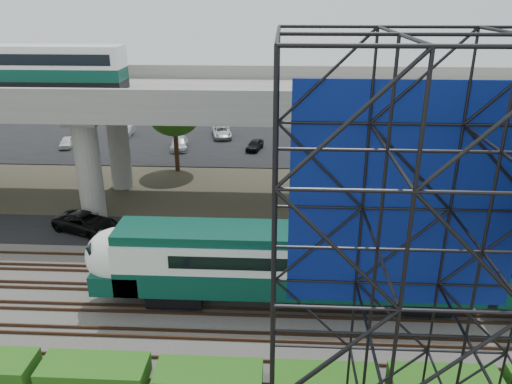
{
  "coord_description": "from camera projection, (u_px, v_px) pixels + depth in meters",
  "views": [
    {
      "loc": [
        3.89,
        -21.05,
        15.94
      ],
      "look_at": [
        2.5,
        6.0,
        5.12
      ],
      "focal_mm": 35.0,
      "sensor_mm": 36.0,
      "label": 1
    }
  ],
  "objects": [
    {
      "name": "ground",
      "position": [
        202.0,
        327.0,
        25.62
      ],
      "size": [
        140.0,
        140.0,
        0.0
      ],
      "primitive_type": "plane",
      "color": "#474233",
      "rests_on": "ground"
    },
    {
      "name": "ballast_bed",
      "position": [
        207.0,
        303.0,
        27.44
      ],
      "size": [
        90.0,
        12.0,
        0.2
      ],
      "primitive_type": "cube",
      "color": "slate",
      "rests_on": "ground"
    },
    {
      "name": "service_road",
      "position": [
        224.0,
        234.0,
        35.35
      ],
      "size": [
        90.0,
        5.0,
        0.08
      ],
      "primitive_type": "cube",
      "color": "black",
      "rests_on": "ground"
    },
    {
      "name": "parking_lot",
      "position": [
        247.0,
        142.0,
        57.14
      ],
      "size": [
        90.0,
        18.0,
        0.08
      ],
      "primitive_type": "cube",
      "color": "black",
      "rests_on": "ground"
    },
    {
      "name": "harbor_water",
      "position": [
        256.0,
        103.0,
        77.55
      ],
      "size": [
        140.0,
        40.0,
        0.03
      ],
      "primitive_type": "cube",
      "color": "#4A5E79",
      "rests_on": "ground"
    },
    {
      "name": "rail_tracks",
      "position": [
        207.0,
        300.0,
        27.38
      ],
      "size": [
        90.0,
        9.52,
        0.16
      ],
      "color": "#472D1E",
      "rests_on": "ballast_bed"
    },
    {
      "name": "commuter_train",
      "position": [
        338.0,
        262.0,
        26.08
      ],
      "size": [
        29.3,
        3.06,
        4.3
      ],
      "color": "black",
      "rests_on": "rail_tracks"
    },
    {
      "name": "overpass",
      "position": [
        216.0,
        104.0,
        37.46
      ],
      "size": [
        80.0,
        12.0,
        12.4
      ],
      "color": "#9E9B93",
      "rests_on": "ground"
    },
    {
      "name": "scaffold_tower",
      "position": [
        423.0,
        295.0,
        15.05
      ],
      "size": [
        9.36,
        6.36,
        15.0
      ],
      "color": "black",
      "rests_on": "ground"
    },
    {
      "name": "hedge_strip",
      "position": [
        209.0,
        379.0,
        21.38
      ],
      "size": [
        34.6,
        1.8,
        1.2
      ],
      "color": "#225513",
      "rests_on": "ground"
    },
    {
      "name": "trees",
      "position": [
        171.0,
        137.0,
        38.77
      ],
      "size": [
        40.94,
        16.94,
        7.69
      ],
      "color": "#382314",
      "rests_on": "ground"
    },
    {
      "name": "suv",
      "position": [
        86.0,
        222.0,
        35.5
      ],
      "size": [
        5.36,
        3.89,
        1.36
      ],
      "primitive_type": "imported",
      "rotation": [
        0.0,
        0.0,
        1.19
      ],
      "color": "black",
      "rests_on": "service_road"
    },
    {
      "name": "parked_cars",
      "position": [
        253.0,
        138.0,
        56.65
      ],
      "size": [
        37.33,
        9.67,
        1.26
      ],
      "color": "silver",
      "rests_on": "parking_lot"
    }
  ]
}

